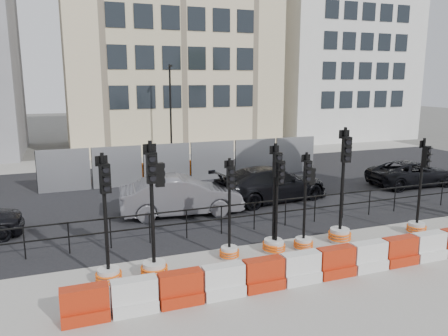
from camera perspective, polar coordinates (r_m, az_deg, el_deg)
name	(u,v)px	position (r m, az deg, el deg)	size (l,w,h in m)	color
ground	(270,242)	(14.20, 5.98, -9.61)	(120.00, 120.00, 0.00)	#51514C
sidewalk_near	(322,282)	(11.81, 12.67, -14.32)	(40.00, 6.00, 0.02)	gray
road	(203,190)	(20.39, -2.81, -2.94)	(40.00, 14.00, 0.03)	black
sidewalk_far	(161,158)	(28.91, -8.27, 1.25)	(40.00, 4.00, 0.02)	gray
building_cream	(166,27)	(34.95, -7.57, 17.83)	(15.00, 10.06, 18.00)	beige
building_white	(334,46)	(40.98, 14.15, 15.24)	(12.00, 9.06, 16.00)	silver
kerb_railing	(254,211)	(14.99, 3.99, -5.64)	(18.00, 0.04, 1.00)	black
heras_fencing	(196,165)	(23.08, -3.66, 0.38)	(14.33, 1.72, 2.00)	gray
lamp_post_far	(171,110)	(27.64, -6.98, 7.54)	(0.12, 0.56, 6.00)	black
barrier_row	(318,266)	(11.82, 12.21, -12.40)	(12.55, 0.50, 0.80)	#B9290E
traffic_signal_a	(108,258)	(11.55, -14.92, -11.30)	(0.67, 0.67, 3.38)	silver
traffic_signal_b	(154,247)	(11.57, -9.12, -10.12)	(0.71, 0.71, 3.62)	silver
traffic_signal_c	(229,239)	(12.68, 0.72, -9.23)	(0.58, 0.58, 2.96)	silver
traffic_signal_d	(274,227)	(13.17, 6.57, -7.68)	(0.65, 0.65, 3.31)	silver
traffic_signal_e	(276,233)	(13.17, 6.83, -8.46)	(0.59, 0.59, 3.01)	silver
traffic_signal_f	(304,227)	(13.52, 10.46, -7.60)	(0.59, 0.59, 3.01)	silver
traffic_signal_g	(341,219)	(14.35, 15.00, -6.50)	(0.72, 0.72, 3.68)	silver
traffic_signal_h	(418,215)	(15.99, 24.01, -5.61)	(0.64, 0.64, 3.25)	silver
car_b	(181,196)	(16.72, -5.60, -3.60)	(4.73, 2.04, 1.52)	#55555A
car_c	(271,184)	(18.66, 6.15, -2.06)	(5.36, 2.78, 1.49)	black
car_d	(412,173)	(23.10, 23.39, -0.65)	(4.48, 2.15, 1.23)	black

